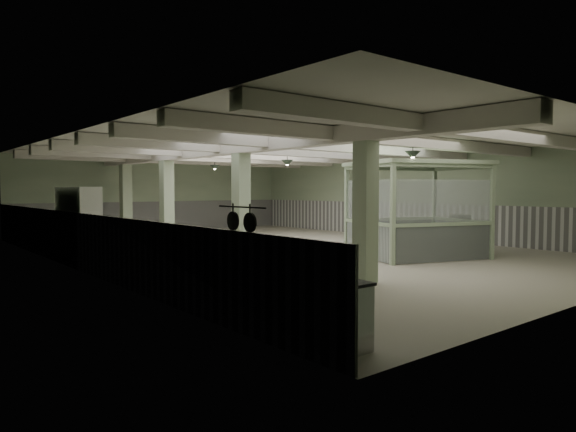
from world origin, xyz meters
TOP-DOWN VIEW (x-y plane):
  - floor at (0.00, 0.00)m, footprint 20.00×20.00m
  - ceiling at (0.00, 0.00)m, footprint 14.00×20.00m
  - wall_back at (0.00, 10.00)m, footprint 14.00×0.02m
  - wall_left at (-7.00, 0.00)m, footprint 0.02×20.00m
  - wall_right at (7.00, 0.00)m, footprint 0.02×20.00m
  - wainscot_left at (-6.97, 0.00)m, footprint 0.05×19.90m
  - wainscot_right at (6.97, 0.00)m, footprint 0.05×19.90m
  - wainscot_back at (0.00, 9.97)m, footprint 13.90×0.05m
  - girder at (-2.50, 0.00)m, footprint 0.45×19.90m
  - beam_a at (0.00, -7.50)m, footprint 13.90×0.35m
  - beam_b at (0.00, -5.00)m, footprint 13.90×0.35m
  - beam_c at (0.00, -2.50)m, footprint 13.90×0.35m
  - beam_d at (0.00, 0.00)m, footprint 13.90×0.35m
  - beam_e at (0.00, 2.50)m, footprint 13.90×0.35m
  - beam_f at (0.00, 5.00)m, footprint 13.90×0.35m
  - beam_g at (0.00, 7.50)m, footprint 13.90×0.35m
  - column_a at (-2.50, -6.00)m, footprint 0.42×0.42m
  - column_b at (-2.50, -1.00)m, footprint 0.42×0.42m
  - column_c at (-2.50, 4.00)m, footprint 0.42×0.42m
  - column_d at (-2.50, 8.00)m, footprint 0.42×0.42m
  - hook_rail at (-6.93, -7.60)m, footprint 0.02×1.20m
  - pendant_front at (0.50, -5.00)m, footprint 0.44×0.44m
  - pendant_mid at (0.50, 0.50)m, footprint 0.44×0.44m
  - pendant_back at (0.50, 5.50)m, footprint 0.44×0.44m
  - prep_counter at (-6.54, -7.00)m, footprint 0.87×4.97m
  - pitcher_near at (-6.51, -5.67)m, footprint 0.24×0.25m
  - pitcher_far at (-6.60, -8.02)m, footprint 0.18×0.21m
  - veg_colander at (-6.61, -5.91)m, footprint 0.50×0.50m
  - orange_bowl at (-6.47, -6.39)m, footprint 0.32×0.32m
  - skillet_near at (-6.88, -7.75)m, footprint 0.04×0.29m
  - skillet_far at (-6.88, -7.30)m, footprint 0.04×0.29m
  - walkin_cooler at (-6.62, 1.00)m, footprint 1.08×2.34m
  - guard_booth at (2.12, -3.92)m, footprint 4.47×4.12m
  - filing_cabinet at (4.08, -4.24)m, footprint 0.49×0.64m

SIDE VIEW (x-z plane):
  - floor at x=0.00m, z-range 0.00..0.00m
  - prep_counter at x=-6.54m, z-range 0.01..0.92m
  - filing_cabinet at x=4.08m, z-range 0.00..1.27m
  - wainscot_left at x=-6.97m, z-range 0.00..1.50m
  - wainscot_right at x=6.97m, z-range 0.00..1.50m
  - wainscot_back at x=0.00m, z-range 0.00..1.50m
  - orange_bowl at x=-6.47m, z-range 0.90..1.00m
  - veg_colander at x=-6.61m, z-range 0.90..1.10m
  - pitcher_near at x=-6.51m, z-range 0.90..1.15m
  - pitcher_far at x=-6.60m, z-range 0.90..1.16m
  - walkin_cooler at x=-6.62m, z-range 0.00..2.15m
  - skillet_near at x=-6.88m, z-range 1.49..1.77m
  - skillet_far at x=-6.88m, z-range 1.49..1.77m
  - wall_back at x=0.00m, z-range 0.00..3.60m
  - wall_left at x=-7.00m, z-range 0.00..3.60m
  - wall_right at x=7.00m, z-range 0.00..3.60m
  - column_a at x=-2.50m, z-range 0.00..3.60m
  - column_b at x=-2.50m, z-range 0.00..3.60m
  - column_c at x=-2.50m, z-range 0.00..3.60m
  - column_d at x=-2.50m, z-range 0.00..3.60m
  - hook_rail at x=-6.93m, z-range 1.84..1.86m
  - guard_booth at x=2.12m, z-range 0.48..3.44m
  - pendant_front at x=0.50m, z-range 2.94..3.16m
  - pendant_mid at x=0.50m, z-range 2.94..3.16m
  - pendant_back at x=0.50m, z-range 2.94..3.16m
  - girder at x=-2.50m, z-range 3.18..3.58m
  - beam_a at x=0.00m, z-range 3.26..3.58m
  - beam_b at x=0.00m, z-range 3.26..3.58m
  - beam_c at x=0.00m, z-range 3.26..3.58m
  - beam_d at x=0.00m, z-range 3.26..3.58m
  - beam_e at x=0.00m, z-range 3.26..3.58m
  - beam_f at x=0.00m, z-range 3.26..3.58m
  - beam_g at x=0.00m, z-range 3.26..3.58m
  - ceiling at x=0.00m, z-range 3.59..3.61m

